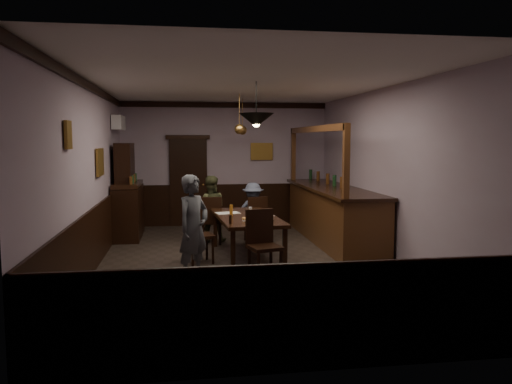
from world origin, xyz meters
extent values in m
cube|color=#2D2621|center=(0.00, 0.00, -0.01)|extent=(5.00, 8.00, 0.01)
cube|color=white|center=(0.00, 0.00, 3.00)|extent=(5.00, 8.00, 0.01)
cube|color=#A890A5|center=(0.00, 4.00, 1.50)|extent=(5.00, 0.01, 3.00)
cube|color=#A890A5|center=(0.00, -4.00, 1.50)|extent=(5.00, 0.01, 3.00)
cube|color=#A890A5|center=(-2.50, 0.00, 1.50)|extent=(0.01, 8.00, 3.00)
cube|color=#A890A5|center=(2.50, 0.00, 1.50)|extent=(0.01, 8.00, 3.00)
cube|color=black|center=(0.07, 0.45, 0.72)|extent=(1.15, 2.26, 0.06)
cube|color=black|center=(-0.28, -0.60, 0.34)|extent=(0.07, 0.07, 0.69)
cube|color=black|center=(0.56, -0.54, 0.34)|extent=(0.07, 0.07, 0.69)
cube|color=black|center=(-0.42, 1.44, 0.34)|extent=(0.07, 0.07, 0.69)
cube|color=black|center=(0.42, 1.49, 0.34)|extent=(0.07, 0.07, 0.69)
cube|color=black|center=(-0.48, 1.76, 0.45)|extent=(0.45, 0.45, 0.05)
cube|color=black|center=(-0.49, 1.58, 0.72)|extent=(0.42, 0.07, 0.50)
cube|color=black|center=(-0.29, 1.92, 0.21)|extent=(0.04, 0.04, 0.43)
cube|color=black|center=(-0.63, 1.94, 0.21)|extent=(0.04, 0.04, 0.43)
cube|color=black|center=(-0.32, 1.58, 0.21)|extent=(0.04, 0.04, 0.43)
cube|color=black|center=(-0.66, 1.61, 0.21)|extent=(0.04, 0.04, 0.43)
cube|color=black|center=(0.42, 1.83, 0.44)|extent=(0.47, 0.47, 0.05)
cube|color=black|center=(0.45, 1.64, 0.70)|extent=(0.41, 0.10, 0.49)
cube|color=black|center=(0.56, 2.01, 0.21)|extent=(0.04, 0.04, 0.42)
cube|color=black|center=(0.23, 1.97, 0.21)|extent=(0.04, 0.04, 0.42)
cube|color=black|center=(0.61, 1.69, 0.21)|extent=(0.04, 0.04, 0.42)
cube|color=black|center=(0.28, 1.64, 0.21)|extent=(0.04, 0.04, 0.42)
cube|color=black|center=(0.16, -0.95, 0.48)|extent=(0.55, 0.55, 0.05)
cube|color=black|center=(0.11, -0.75, 0.77)|extent=(0.45, 0.15, 0.53)
cube|color=black|center=(0.03, -1.17, 0.23)|extent=(0.04, 0.04, 0.46)
cube|color=black|center=(0.39, -1.08, 0.23)|extent=(0.04, 0.04, 0.46)
cube|color=black|center=(-0.06, -0.82, 0.23)|extent=(0.04, 0.04, 0.46)
cube|color=black|center=(0.30, -0.73, 0.23)|extent=(0.04, 0.04, 0.46)
cube|color=black|center=(-0.77, 0.19, 0.46)|extent=(0.52, 0.52, 0.05)
cube|color=black|center=(-0.96, 0.14, 0.74)|extent=(0.15, 0.43, 0.51)
cube|color=black|center=(-0.55, 0.06, 0.22)|extent=(0.04, 0.04, 0.44)
cube|color=black|center=(-0.64, 0.40, 0.22)|extent=(0.04, 0.04, 0.44)
cube|color=black|center=(-0.89, -0.02, 0.22)|extent=(0.04, 0.04, 0.44)
cube|color=black|center=(-0.98, 0.32, 0.22)|extent=(0.04, 0.04, 0.44)
imported|color=#4D5058|center=(-0.89, -0.87, 0.79)|extent=(0.67, 0.68, 1.58)
imported|color=#45482B|center=(-0.49, 1.96, 0.68)|extent=(0.70, 0.56, 1.36)
imported|color=slate|center=(0.41, 2.03, 0.60)|extent=(0.85, 0.61, 1.20)
cube|color=silver|center=(-0.23, 0.81, 0.75)|extent=(0.47, 0.38, 0.01)
cube|color=silver|center=(0.37, 0.71, 0.75)|extent=(0.43, 0.31, 0.01)
cube|color=#FFD45D|center=(0.07, 0.22, 0.75)|extent=(0.16, 0.16, 0.00)
cylinder|color=white|center=(0.37, -0.08, 0.76)|extent=(0.15, 0.15, 0.01)
imported|color=white|center=(0.43, -0.12, 0.80)|extent=(0.09, 0.09, 0.07)
cylinder|color=white|center=(0.03, -0.08, 0.76)|extent=(0.22, 0.22, 0.01)
torus|color=#C68C47|center=(-0.01, -0.07, 0.79)|extent=(0.13, 0.13, 0.04)
torus|color=#C68C47|center=(0.10, -0.03, 0.79)|extent=(0.13, 0.13, 0.04)
cylinder|color=orange|center=(0.12, 0.38, 0.81)|extent=(0.07, 0.07, 0.12)
cylinder|color=#BF721E|center=(-0.20, 0.47, 0.85)|extent=(0.06, 0.06, 0.20)
cylinder|color=silver|center=(0.15, 0.50, 0.82)|extent=(0.06, 0.06, 0.15)
cylinder|color=black|center=(-0.29, -0.33, 0.82)|extent=(0.04, 0.04, 0.14)
cube|color=black|center=(-2.20, 2.67, 0.55)|extent=(0.55, 1.53, 1.09)
cube|color=black|center=(-2.20, 2.67, 1.14)|extent=(0.52, 1.47, 0.09)
cube|color=black|center=(-2.25, 2.67, 1.58)|extent=(0.33, 0.98, 0.87)
cube|color=#462412|center=(2.00, 1.63, 0.54)|extent=(0.88, 4.11, 1.08)
cube|color=black|center=(1.98, 1.63, 1.10)|extent=(0.98, 4.21, 0.06)
cube|color=#462412|center=(1.61, 1.63, 2.30)|extent=(0.10, 4.02, 0.12)
cube|color=#462412|center=(1.61, -0.33, 1.71)|extent=(0.10, 0.10, 1.27)
cube|color=#462412|center=(1.61, 3.59, 1.71)|extent=(0.10, 0.10, 1.27)
cube|color=black|center=(-0.90, 3.95, 1.05)|extent=(0.90, 0.06, 2.10)
cube|color=white|center=(-2.38, 2.90, 2.45)|extent=(0.20, 0.85, 0.30)
cube|color=olive|center=(-2.46, -1.60, 2.15)|extent=(0.04, 0.28, 0.36)
cube|color=olive|center=(-2.46, 0.80, 1.70)|extent=(0.04, 0.62, 0.48)
cube|color=olive|center=(0.90, 3.96, 1.80)|extent=(0.55, 0.04, 0.42)
cylinder|color=black|center=(0.12, -0.35, 2.70)|extent=(0.02, 0.02, 0.60)
cone|color=black|center=(0.12, -0.35, 2.40)|extent=(0.56, 0.56, 0.22)
sphere|color=#FFD88C|center=(0.12, -0.35, 2.35)|extent=(0.12, 0.12, 0.12)
cylinder|color=#BF8C3F|center=(0.10, 1.79, 2.65)|extent=(0.02, 0.02, 0.70)
cone|color=#BF8C3F|center=(0.10, 1.79, 2.30)|extent=(0.20, 0.20, 0.22)
sphere|color=#FFD88C|center=(0.10, 1.79, 2.25)|extent=(0.12, 0.12, 0.12)
cylinder|color=#BF8C3F|center=(0.30, 2.95, 2.65)|extent=(0.02, 0.02, 0.70)
cone|color=#BF8C3F|center=(0.30, 2.95, 2.30)|extent=(0.20, 0.20, 0.22)
sphere|color=#FFD88C|center=(0.30, 2.95, 2.25)|extent=(0.12, 0.12, 0.12)
camera|label=1|loc=(-1.04, -8.20, 2.09)|focal=35.00mm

